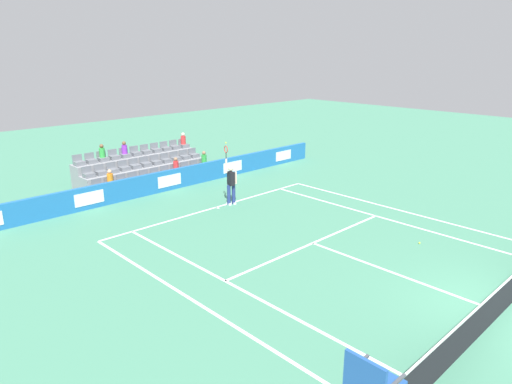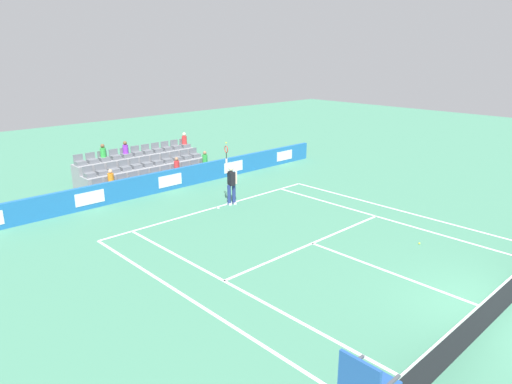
{
  "view_description": "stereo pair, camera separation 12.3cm",
  "coord_description": "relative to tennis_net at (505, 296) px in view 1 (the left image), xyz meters",
  "views": [
    {
      "loc": [
        12.08,
        3.21,
        6.61
      ],
      "look_at": [
        -0.39,
        -9.75,
        1.1
      ],
      "focal_mm": 32.42,
      "sensor_mm": 36.0,
      "label": 1
    },
    {
      "loc": [
        11.99,
        3.3,
        6.61
      ],
      "look_at": [
        -0.39,
        -9.75,
        1.1
      ],
      "focal_mm": 32.42,
      "sensor_mm": 36.0,
      "label": 2
    }
  ],
  "objects": [
    {
      "name": "tennis_player",
      "position": [
        -0.77,
        -11.75,
        0.5
      ],
      "size": [
        0.51,
        0.41,
        2.85
      ],
      "color": "navy",
      "rests_on": "ground"
    },
    {
      "name": "line_centre_mark",
      "position": [
        0.0,
        -11.79,
        -0.49
      ],
      "size": [
        0.1,
        0.2,
        0.01
      ],
      "primitive_type": "cube",
      "color": "white",
      "rests_on": "ground"
    },
    {
      "name": "stadium_stand",
      "position": [
        -0.01,
        -17.89,
        0.05
      ],
      "size": [
        6.82,
        2.85,
        2.13
      ],
      "color": "gray",
      "rests_on": "ground"
    },
    {
      "name": "line_singles_sideline_left",
      "position": [
        4.12,
        -5.95,
        -0.49
      ],
      "size": [
        0.1,
        11.89,
        0.01
      ],
      "primitive_type": "cube",
      "color": "white",
      "rests_on": "ground"
    },
    {
      "name": "line_doubles_sideline_left",
      "position": [
        5.49,
        -5.95,
        -0.49
      ],
      "size": [
        0.1,
        11.89,
        0.01
      ],
      "primitive_type": "cube",
      "color": "white",
      "rests_on": "ground"
    },
    {
      "name": "line_centre_service",
      "position": [
        0.0,
        -3.2,
        -0.49
      ],
      "size": [
        0.1,
        6.4,
        0.01
      ],
      "primitive_type": "cube",
      "color": "white",
      "rests_on": "ground"
    },
    {
      "name": "line_doubles_sideline_right",
      "position": [
        -5.49,
        -5.95,
        -0.49
      ],
      "size": [
        0.1,
        11.89,
        0.01
      ],
      "primitive_type": "cube",
      "color": "white",
      "rests_on": "ground"
    },
    {
      "name": "line_baseline",
      "position": [
        0.0,
        -11.89,
        -0.49
      ],
      "size": [
        10.97,
        0.1,
        0.01
      ],
      "primitive_type": "cube",
      "color": "white",
      "rests_on": "ground"
    },
    {
      "name": "tennis_net",
      "position": [
        0.0,
        0.0,
        0.0
      ],
      "size": [
        11.97,
        0.1,
        1.07
      ],
      "color": "#33383D",
      "rests_on": "ground"
    },
    {
      "name": "sponsor_barrier",
      "position": [
        0.0,
        -15.58,
        0.01
      ],
      "size": [
        20.55,
        0.22,
        1.01
      ],
      "color": "#1E66AD",
      "rests_on": "ground"
    },
    {
      "name": "line_service",
      "position": [
        0.0,
        -6.4,
        -0.49
      ],
      "size": [
        8.23,
        0.1,
        0.01
      ],
      "primitive_type": "cube",
      "color": "white",
      "rests_on": "ground"
    },
    {
      "name": "loose_tennis_ball",
      "position": [
        -2.7,
        -3.71,
        -0.46
      ],
      "size": [
        0.07,
        0.07,
        0.07
      ],
      "primitive_type": "sphere",
      "color": "#D1E533",
      "rests_on": "ground"
    },
    {
      "name": "line_singles_sideline_right",
      "position": [
        -4.12,
        -5.95,
        -0.49
      ],
      "size": [
        0.1,
        11.89,
        0.01
      ],
      "primitive_type": "cube",
      "color": "white",
      "rests_on": "ground"
    },
    {
      "name": "ground_plane",
      "position": [
        0.0,
        0.0,
        -0.49
      ],
      "size": [
        80.0,
        80.0,
        0.0
      ],
      "primitive_type": "plane",
      "color": "#47896B"
    }
  ]
}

